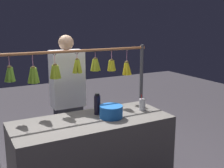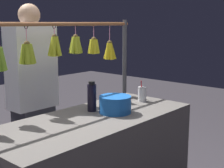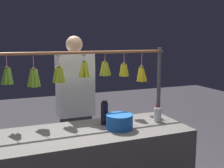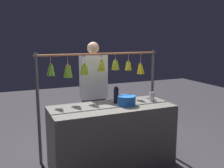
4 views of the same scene
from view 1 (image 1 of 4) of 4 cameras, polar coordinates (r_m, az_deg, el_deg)
market_counter at (r=3.25m, az=-3.90°, el=-14.50°), size 1.72×0.71×0.89m
display_rack at (r=3.39m, az=-7.35°, el=0.15°), size 1.93×0.13×1.62m
water_bottle at (r=3.20m, az=-2.98°, el=-4.13°), size 0.07×0.07×0.24m
blue_bucket at (r=3.10m, az=-0.17°, el=-5.59°), size 0.25×0.25×0.14m
drink_cup at (r=3.38m, az=6.10°, el=-4.12°), size 0.08×0.08×0.19m
vendor_person at (r=3.75m, az=-8.77°, el=-3.90°), size 0.42×0.23×1.75m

